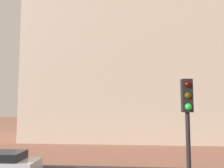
{
  "coord_description": "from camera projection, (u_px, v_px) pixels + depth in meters",
  "views": [
    {
      "loc": [
        0.56,
        -3.12,
        4.2
      ],
      "look_at": [
        -0.4,
        9.5,
        5.32
      ],
      "focal_mm": 36.54,
      "sensor_mm": 36.0,
      "label": 1
    }
  ],
  "objects": [
    {
      "name": "car_white",
      "position": [
        3.0,
        164.0,
        13.49
      ],
      "size": [
        4.14,
        2.08,
        1.37
      ],
      "color": "silver",
      "rests_on": "ground_plane"
    },
    {
      "name": "traffic_light_pole",
      "position": [
        188.0,
        134.0,
        6.09
      ],
      "size": [
        0.28,
        0.34,
        4.88
      ],
      "color": "black",
      "rests_on": "ground_plane"
    },
    {
      "name": "landmark_building",
      "position": [
        138.0,
        49.0,
        30.41
      ],
      "size": [
        27.58,
        12.7,
        40.28
      ],
      "color": "beige",
      "rests_on": "ground_plane"
    }
  ]
}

